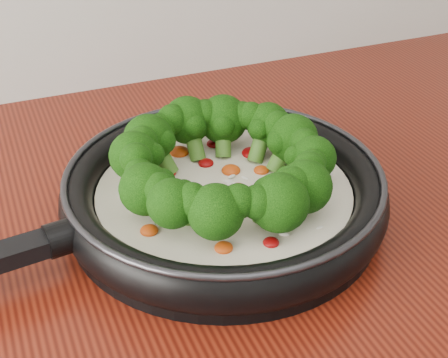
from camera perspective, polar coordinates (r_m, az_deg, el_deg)
name	(u,v)px	position (r m, az deg, el deg)	size (l,w,h in m)	color
skillet	(221,185)	(0.70, -0.23, -0.58)	(0.58, 0.40, 0.11)	black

